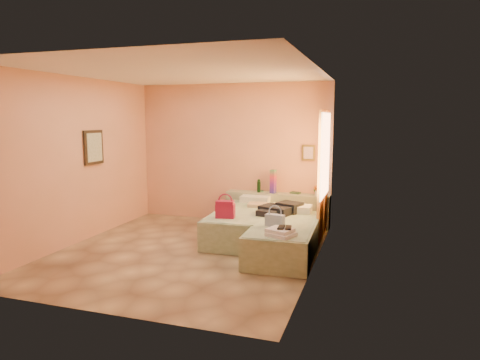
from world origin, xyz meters
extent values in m
plane|color=tan|center=(0.00, 0.00, 0.00)|extent=(4.50, 4.50, 0.00)
cube|color=tan|center=(0.00, 2.25, 1.40)|extent=(4.00, 0.02, 2.80)
cube|color=tan|center=(-2.00, 0.00, 1.40)|extent=(0.02, 4.50, 2.80)
cube|color=tan|center=(2.00, 0.00, 1.40)|extent=(0.02, 4.50, 2.80)
cube|color=white|center=(0.00, 0.00, 2.80)|extent=(4.00, 4.50, 0.02)
cube|color=beige|center=(1.98, 1.25, 1.50)|extent=(0.02, 1.10, 1.40)
cube|color=orange|center=(1.94, 1.10, 1.15)|extent=(0.05, 0.55, 2.20)
cube|color=orange|center=(1.94, 1.70, 1.15)|extent=(0.05, 0.45, 2.20)
cube|color=#302315|center=(-1.97, 0.40, 1.60)|extent=(0.04, 0.50, 0.60)
cube|color=#A99438|center=(1.55, 2.22, 1.45)|extent=(0.25, 0.04, 0.30)
cube|color=gray|center=(0.98, 2.10, 0.33)|extent=(2.05, 0.30, 0.65)
cube|color=#AEC49E|center=(0.60, 1.05, 0.25)|extent=(0.96, 2.03, 0.50)
cube|color=#AEC49E|center=(1.50, 0.40, 0.25)|extent=(0.96, 2.03, 0.50)
cylinder|color=#123316|center=(0.60, 2.08, 0.77)|extent=(0.08, 0.08, 0.25)
cube|color=#A31438|center=(0.89, 2.07, 0.88)|extent=(0.12, 0.12, 0.46)
cylinder|color=#4F926D|center=(0.63, 2.14, 0.66)|extent=(0.12, 0.12, 0.03)
cube|color=#24442A|center=(1.32, 2.16, 0.67)|extent=(0.22, 0.18, 0.03)
cube|color=silver|center=(1.77, 2.03, 0.77)|extent=(0.24, 0.24, 0.24)
cube|color=#A31438|center=(0.49, 0.43, 0.64)|extent=(0.33, 0.22, 0.29)
cube|color=tan|center=(0.75, 1.45, 0.53)|extent=(0.39, 0.33, 0.06)
cube|color=black|center=(1.27, 0.98, 0.59)|extent=(0.71, 0.71, 0.17)
cube|color=#3C5E91|center=(1.39, 0.13, 0.59)|extent=(0.30, 0.18, 0.18)
cube|color=white|center=(1.60, -0.37, 0.55)|extent=(0.44, 0.41, 0.10)
cube|color=black|center=(1.63, -0.32, 0.61)|extent=(0.17, 0.22, 0.02)
camera|label=1|loc=(2.82, -5.99, 2.12)|focal=32.00mm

